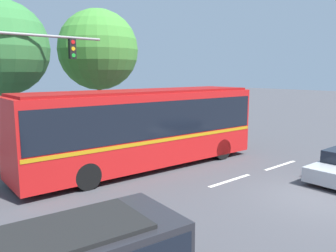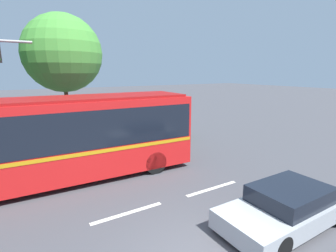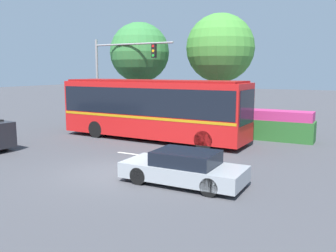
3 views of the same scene
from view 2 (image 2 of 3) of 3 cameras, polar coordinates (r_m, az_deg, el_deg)
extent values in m
cube|color=red|center=(11.01, -23.85, -2.75)|extent=(11.25, 2.97, 3.09)
cube|color=black|center=(10.90, -24.07, -0.24)|extent=(11.03, 3.01, 1.48)
cube|color=#C68C14|center=(11.10, -23.68, -4.60)|extent=(11.14, 3.00, 0.14)
cube|color=black|center=(12.68, 1.99, 1.87)|extent=(0.14, 2.19, 1.73)
cube|color=maroon|center=(10.74, -24.57, 5.50)|extent=(10.80, 2.75, 0.10)
cylinder|color=black|center=(13.28, -7.36, -5.15)|extent=(1.01, 0.34, 1.00)
cylinder|color=black|center=(11.31, -2.96, -8.19)|extent=(1.01, 0.34, 1.00)
cube|color=#9EA3A8|center=(8.53, 25.11, -16.94)|extent=(4.35, 1.81, 0.54)
cube|color=black|center=(8.39, 25.86, -13.63)|extent=(2.17, 1.59, 0.48)
cylinder|color=black|center=(7.26, 24.20, -23.59)|extent=(0.62, 0.22, 0.62)
cylinder|color=black|center=(8.07, 14.40, -18.93)|extent=(0.62, 0.22, 0.62)
cylinder|color=black|center=(9.96, 25.46, -13.52)|extent=(0.62, 0.22, 0.62)
cube|color=#286028|center=(15.17, -11.25, -2.76)|extent=(9.61, 1.32, 1.17)
cube|color=#B22D6B|center=(14.98, -11.39, 0.39)|extent=(9.42, 1.25, 0.54)
cylinder|color=brown|center=(17.76, -21.70, 3.14)|extent=(0.25, 0.25, 3.81)
sphere|color=#479338|center=(17.62, -22.65, 14.87)|extent=(4.79, 4.79, 4.79)
cube|color=silver|center=(10.20, 9.92, -13.73)|extent=(2.40, 0.16, 0.01)
cube|color=silver|center=(8.63, -9.08, -18.84)|extent=(2.40, 0.16, 0.01)
camera|label=1|loc=(7.52, -129.68, -9.89)|focal=36.22mm
camera|label=3|loc=(13.73, 89.68, -2.01)|focal=38.42mm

